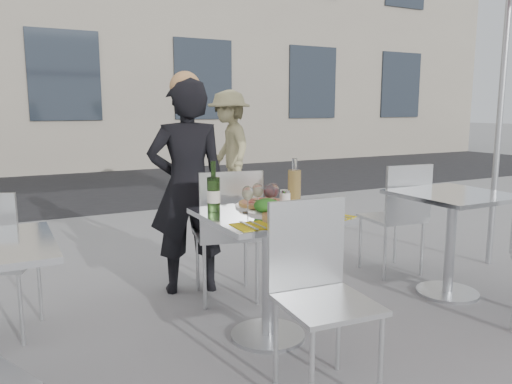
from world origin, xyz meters
name	(u,v)px	position (x,y,z in m)	size (l,w,h in m)	color
ground	(268,337)	(0.00, 0.00, 0.00)	(80.00, 80.00, 0.00)	gray
street_asphalt	(86,187)	(0.00, 6.50, 0.00)	(24.00, 5.00, 0.00)	black
main_table	(268,249)	(0.00, 0.00, 0.54)	(0.72, 0.72, 0.75)	#B7BABF
side_table_right	(452,222)	(1.50, 0.00, 0.54)	(0.72, 0.72, 0.75)	#B7BABF
chair_far	(228,225)	(0.02, 0.60, 0.55)	(0.51, 0.52, 0.93)	silver
chair_near	(317,280)	(-0.04, -0.56, 0.54)	(0.44, 0.46, 0.91)	silver
side_chair_rfar	(399,210)	(1.47, 0.50, 0.54)	(0.46, 0.47, 0.91)	silver
woman_diner	(188,188)	(-0.14, 0.95, 0.77)	(0.56, 0.37, 1.55)	black
pedestrian_b	(229,149)	(1.48, 3.77, 0.79)	(1.03, 0.59, 1.59)	#988F62
pizza_near	(290,215)	(0.06, -0.14, 0.76)	(0.30, 0.30, 0.02)	#E3AD58
pizza_far	(264,204)	(0.07, 0.18, 0.77)	(0.35, 0.35, 0.03)	white
salad_plate	(267,207)	(-0.01, 0.00, 0.79)	(0.22, 0.22, 0.09)	white
wine_bottle	(214,192)	(-0.26, 0.18, 0.86)	(0.07, 0.08, 0.29)	#305620
carafe	(294,186)	(0.25, 0.13, 0.87)	(0.08, 0.08, 0.29)	tan
sugar_shaker	(285,199)	(0.17, 0.10, 0.80)	(0.06, 0.06, 0.11)	white
wineglass_white_a	(248,194)	(-0.10, 0.06, 0.86)	(0.07, 0.07, 0.16)	white
wineglass_white_b	(258,191)	(0.00, 0.12, 0.86)	(0.07, 0.07, 0.16)	white
wineglass_red_a	(269,192)	(0.04, 0.07, 0.86)	(0.07, 0.07, 0.16)	white
wineglass_red_b	(273,191)	(0.08, 0.08, 0.86)	(0.07, 0.07, 0.16)	white
napkin_left	(252,226)	(-0.23, -0.24, 0.75)	(0.18, 0.20, 0.01)	gold
napkin_right	(334,217)	(0.27, -0.26, 0.75)	(0.23, 0.23, 0.01)	gold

